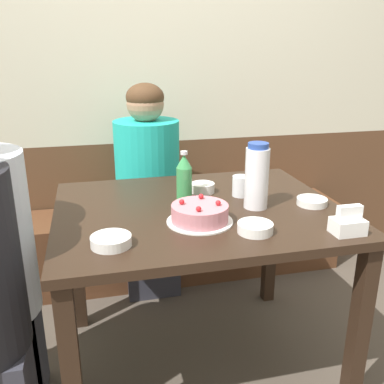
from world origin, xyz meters
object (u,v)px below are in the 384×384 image
Objects in this scene: bowl_soup_white at (111,241)px; bowl_sauce_shallow at (255,228)px; bowl_rice_small at (203,188)px; bench_seat at (165,243)px; soju_bottle at (184,178)px; bowl_side_dish at (312,202)px; birthday_cake at (200,214)px; person_pale_blue_shirt at (148,193)px; glass_water_tall at (241,186)px; water_pitcher at (257,176)px; napkin_holder at (348,223)px.

bowl_sauce_shallow is (0.50, -0.01, 0.00)m from bowl_soup_white.
bowl_rice_small is at bearing 98.01° from bowl_sauce_shallow.
soju_bottle is (-0.04, -0.74, 0.65)m from bench_seat.
bowl_soup_white reaches higher than bowl_side_dish.
person_pale_blue_shirt is (-0.08, 0.88, -0.20)m from birthday_cake.
soju_bottle reaches higher than bench_seat.
birthday_cake is 0.21× the size of person_pale_blue_shirt.
water_pitcher is at bearing -85.86° from glass_water_tall.
bowl_side_dish is at bearing 85.71° from napkin_holder.
person_pale_blue_shirt is at bearing 113.38° from water_pitcher.
napkin_holder is at bearing -94.29° from bowl_side_dish.
napkin_holder is 0.09× the size of person_pale_blue_shirt.
birthday_cake is 1.99× the size of bowl_side_dish.
soju_bottle is 0.26m from glass_water_tall.
glass_water_tall is (-0.23, 0.47, 0.01)m from napkin_holder.
bowl_soup_white is 1.08× the size of bowl_side_dish.
soju_bottle is at bearing 152.13° from water_pitcher.
soju_bottle is 0.70m from person_pale_blue_shirt.
person_pale_blue_shirt is at bearing 94.91° from birthday_cake.
bowl_rice_small is at bearing 124.20° from napkin_holder.
bowl_sauce_shallow is 0.39m from glass_water_tall.
bench_seat is 1.17m from bowl_side_dish.
bench_seat is at bearing 71.72° from bowl_soup_white.
bowl_soup_white is at bearing -133.40° from bowl_rice_small.
bowl_soup_white is 1.27× the size of bowl_rice_small.
water_pitcher reaches higher than soju_bottle.
bowl_sauce_shallow is at bearing -65.49° from soju_bottle.
bowl_sauce_shallow is at bearing -148.07° from bowl_side_dish.
person_pale_blue_shirt is (-0.33, 0.63, -0.21)m from glass_water_tall.
glass_water_tall is (0.26, 0.01, -0.06)m from soju_bottle.
water_pitcher is 2.51× the size of bowl_rice_small.
bowl_side_dish is (0.50, 0.07, -0.02)m from birthday_cake.
glass_water_tall is (0.58, 0.37, 0.03)m from bowl_soup_white.
glass_water_tall is at bearing -73.52° from bench_seat.
napkin_holder is 0.87× the size of bowl_sauce_shallow.
napkin_holder is (0.48, -0.46, -0.06)m from soju_bottle.
birthday_cake is 0.22m from bowl_sauce_shallow.
soju_bottle reaches higher than bowl_side_dish.
napkin_holder is 0.88× the size of bowl_side_dish.
bowl_soup_white and bowl_sauce_shallow have the same top height.
bowl_soup_white is (-0.60, -0.23, -0.11)m from water_pitcher.
water_pitcher is 0.40m from napkin_holder.
napkin_holder is (0.48, -0.22, 0.00)m from birthday_cake.
birthday_cake is at bearing -171.87° from bowl_side_dish.
birthday_cake is 0.25m from soju_bottle.
glass_water_tall is at bearing 27.35° from person_pale_blue_shirt.
birthday_cake is 1.15× the size of soju_bottle.
birthday_cake is 0.35m from bowl_rice_small.
person_pale_blue_shirt is at bearing -135.44° from bench_seat.
bowl_sauce_shallow is at bearing -39.25° from birthday_cake.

